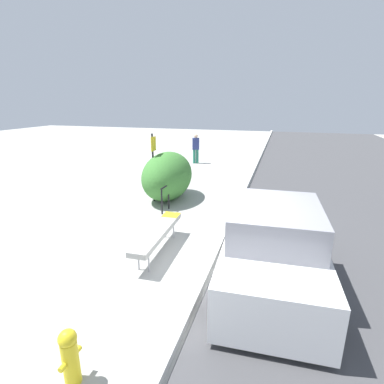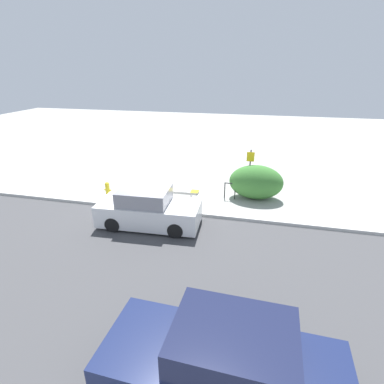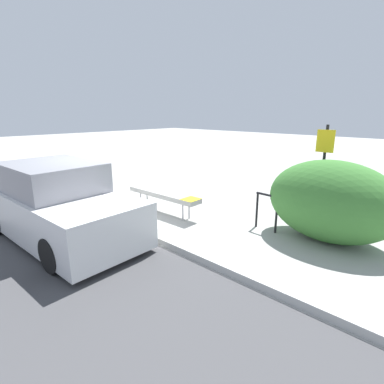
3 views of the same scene
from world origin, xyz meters
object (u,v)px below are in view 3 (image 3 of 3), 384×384
bench (164,195)px  bike_rack (267,208)px  sign_post (323,169)px  parked_car_near (59,205)px  fire_hydrant (89,180)px

bench → bike_rack: size_ratio=2.76×
sign_post → parked_car_near: sign_post is taller
bike_rack → parked_car_near: parked_car_near is taller
fire_hydrant → parked_car_near: parked_car_near is taller
parked_car_near → bench: bearing=78.6°
bike_rack → parked_car_near: (-2.90, -3.32, 0.19)m
bench → fire_hydrant: 3.37m
fire_hydrant → bike_rack: bearing=10.6°
sign_post → bench: bearing=-155.2°
bike_rack → sign_post: size_ratio=0.36×
sign_post → parked_car_near: 5.55m
bike_rack → sign_post: 1.42m
bike_rack → parked_car_near: 4.41m
bench → fire_hydrant: fire_hydrant is taller
bike_rack → bench: bearing=-162.1°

